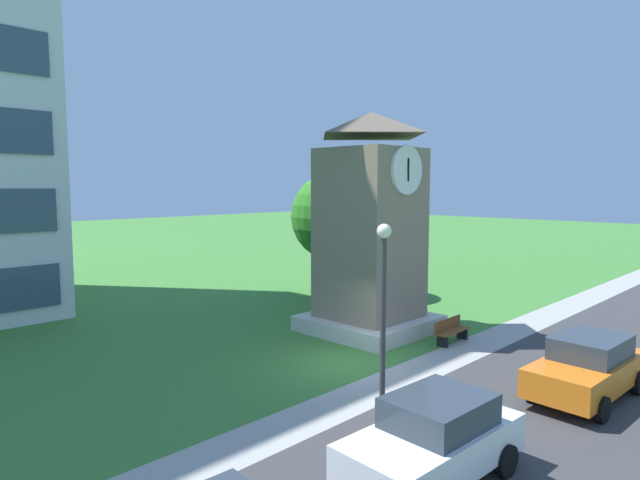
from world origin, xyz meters
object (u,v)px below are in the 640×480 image
(parked_car_orange, at_px, (588,367))
(clock_tower, at_px, (370,236))
(street_lamp, at_px, (383,296))
(tree_streetside, at_px, (336,217))
(park_bench, at_px, (451,330))
(parked_car_white, at_px, (434,439))

(parked_car_orange, bearing_deg, clock_tower, 82.07)
(street_lamp, height_order, tree_streetside, tree_streetside)
(parked_car_orange, bearing_deg, park_bench, 69.78)
(park_bench, distance_m, parked_car_white, 9.83)
(park_bench, height_order, parked_car_white, parked_car_white)
(clock_tower, bearing_deg, street_lamp, -138.65)
(clock_tower, bearing_deg, park_bench, -76.42)
(park_bench, height_order, parked_car_orange, parked_car_orange)
(clock_tower, height_order, park_bench, clock_tower)
(street_lamp, distance_m, parked_car_orange, 6.38)
(clock_tower, bearing_deg, parked_car_orange, -97.93)
(street_lamp, xyz_separation_m, parked_car_orange, (5.05, -3.18, -2.25))
(clock_tower, height_order, parked_car_orange, clock_tower)
(clock_tower, bearing_deg, tree_streetside, 53.86)
(parked_car_white, bearing_deg, tree_streetside, 48.82)
(park_bench, xyz_separation_m, tree_streetside, (3.37, 8.95, 3.74))
(street_lamp, relative_size, tree_streetside, 0.74)
(clock_tower, distance_m, park_bench, 4.74)
(parked_car_white, bearing_deg, street_lamp, 57.95)
(park_bench, distance_m, tree_streetside, 10.27)
(clock_tower, relative_size, tree_streetside, 1.32)
(parked_car_white, bearing_deg, parked_car_orange, -5.97)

